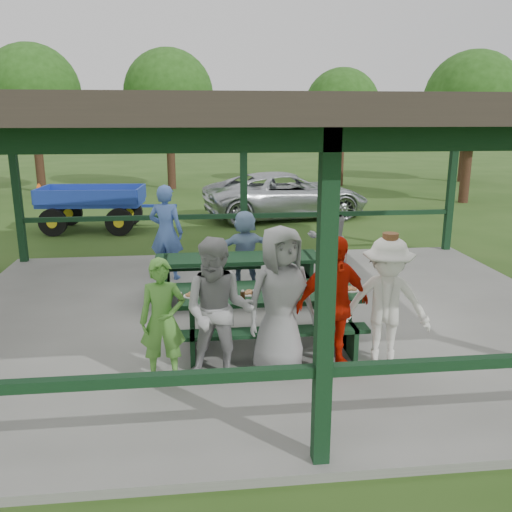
{
  "coord_description": "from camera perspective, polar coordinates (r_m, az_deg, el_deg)",
  "views": [
    {
      "loc": [
        -1.08,
        -8.06,
        3.18
      ],
      "look_at": [
        -0.19,
        -0.3,
        1.14
      ],
      "focal_mm": 38.0,
      "sensor_mm": 36.0,
      "label": 1
    }
  ],
  "objects": [
    {
      "name": "ground",
      "position": [
        8.74,
        1.05,
        -6.73
      ],
      "size": [
        90.0,
        90.0,
        0.0
      ],
      "primitive_type": "plane",
      "color": "#2A4B17",
      "rests_on": "ground"
    },
    {
      "name": "concrete_slab",
      "position": [
        8.72,
        1.05,
        -6.42
      ],
      "size": [
        10.0,
        8.0,
        0.1
      ],
      "primitive_type": "cube",
      "color": "slate",
      "rests_on": "ground"
    },
    {
      "name": "pavilion_structure",
      "position": [
        8.13,
        1.15,
        14.54
      ],
      "size": [
        10.6,
        8.6,
        3.24
      ],
      "color": "black",
      "rests_on": "concrete_slab"
    },
    {
      "name": "picnic_table_near",
      "position": [
        7.41,
        1.33,
        -6.02
      ],
      "size": [
        2.43,
        1.39,
        0.75
      ],
      "color": "black",
      "rests_on": "concrete_slab"
    },
    {
      "name": "picnic_table_far",
      "position": [
        9.26,
        -1.93,
        -1.68
      ],
      "size": [
        2.79,
        1.39,
        0.75
      ],
      "color": "black",
      "rests_on": "concrete_slab"
    },
    {
      "name": "table_setting",
      "position": [
        7.35,
        1.55,
        -3.58
      ],
      "size": [
        2.45,
        0.45,
        0.1
      ],
      "color": "white",
      "rests_on": "picnic_table_near"
    },
    {
      "name": "contestant_green",
      "position": [
        6.48,
        -9.79,
        -6.7
      ],
      "size": [
        0.55,
        0.36,
        1.49
      ],
      "primitive_type": "imported",
      "rotation": [
        0.0,
        0.0,
        0.01
      ],
      "color": "#58A03B",
      "rests_on": "concrete_slab"
    },
    {
      "name": "contestant_grey_left",
      "position": [
        6.32,
        -4.0,
        -5.84
      ],
      "size": [
        0.96,
        0.81,
        1.75
      ],
      "primitive_type": "imported",
      "rotation": [
        0.0,
        0.0,
        -0.19
      ],
      "color": "#959598",
      "rests_on": "concrete_slab"
    },
    {
      "name": "contestant_grey_mid",
      "position": [
        6.55,
        2.6,
        -4.68
      ],
      "size": [
        1.03,
        0.83,
        1.83
      ],
      "primitive_type": "imported",
      "rotation": [
        0.0,
        0.0,
        0.32
      ],
      "color": "gray",
      "rests_on": "concrete_slab"
    },
    {
      "name": "contestant_red",
      "position": [
        6.66,
        8.11,
        -5.08
      ],
      "size": [
        1.08,
        0.7,
        1.71
      ],
      "primitive_type": "imported",
      "rotation": [
        0.0,
        0.0,
        0.31
      ],
      "color": "red",
      "rests_on": "concrete_slab"
    },
    {
      "name": "contestant_white_fedora",
      "position": [
        6.85,
        13.54,
        -4.91
      ],
      "size": [
        1.21,
        0.9,
        1.73
      ],
      "rotation": [
        0.0,
        0.0,
        -0.28
      ],
      "color": "silver",
      "rests_on": "concrete_slab"
    },
    {
      "name": "spectator_lblue",
      "position": [
        9.91,
        -1.19,
        0.79
      ],
      "size": [
        1.37,
        0.66,
        1.42
      ],
      "primitive_type": "imported",
      "rotation": [
        0.0,
        0.0,
        3.33
      ],
      "color": "#7C9BC0",
      "rests_on": "concrete_slab"
    },
    {
      "name": "spectator_blue",
      "position": [
        10.48,
        -9.43,
        2.49
      ],
      "size": [
        0.77,
        0.62,
        1.82
      ],
      "primitive_type": "imported",
      "rotation": [
        0.0,
        0.0,
        2.83
      ],
      "color": "#4363AF",
      "rests_on": "concrete_slab"
    },
    {
      "name": "spectator_grey",
      "position": [
        10.35,
        7.66,
        2.01
      ],
      "size": [
        0.9,
        0.74,
        1.68
      ],
      "primitive_type": "imported",
      "rotation": [
        0.0,
        0.0,
        3.28
      ],
      "color": "gray",
      "rests_on": "concrete_slab"
    },
    {
      "name": "pickup_truck",
      "position": [
        17.25,
        3.23,
        6.42
      ],
      "size": [
        5.51,
        3.2,
        1.44
      ],
      "primitive_type": "imported",
      "rotation": [
        0.0,
        0.0,
        1.73
      ],
      "color": "silver",
      "rests_on": "ground"
    },
    {
      "name": "farm_trailer",
      "position": [
        15.98,
        -16.82,
        4.94
      ],
      "size": [
        3.82,
        1.85,
        1.33
      ],
      "rotation": [
        0.0,
        0.0,
        -0.08
      ],
      "color": "#1C359A",
      "rests_on": "ground"
    },
    {
      "name": "tree_far_left",
      "position": [
        24.64,
        -22.47,
        15.63
      ],
      "size": [
        3.84,
        3.84,
        6.0
      ],
      "color": "#321E14",
      "rests_on": "ground"
    },
    {
      "name": "tree_left",
      "position": [
        24.32,
        -9.2,
        16.43
      ],
      "size": [
        3.8,
        3.8,
        5.93
      ],
      "color": "#321E14",
      "rests_on": "ground"
    },
    {
      "name": "tree_mid",
      "position": [
        25.52,
        9.03,
        15.28
      ],
      "size": [
        3.35,
        3.35,
        5.24
      ],
      "color": "#321E14",
      "rests_on": "ground"
    },
    {
      "name": "tree_right",
      "position": [
        21.59,
        21.84,
        14.93
      ],
      "size": [
        3.47,
        3.47,
        5.43
      ],
      "color": "#321E14",
      "rests_on": "ground"
    },
    {
      "name": "tree_far_right",
      "position": [
        28.56,
        21.45,
        14.81
      ],
      "size": [
        3.54,
        3.54,
        5.54
      ],
      "color": "#321E14",
      "rests_on": "ground"
    }
  ]
}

